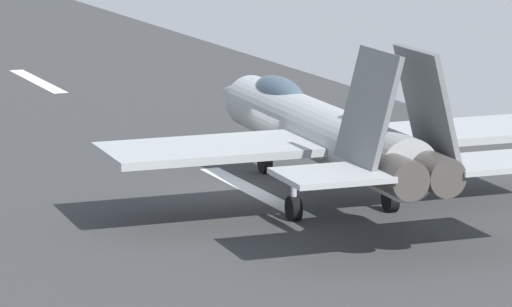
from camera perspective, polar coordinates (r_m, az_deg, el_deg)
name	(u,v)px	position (r m, az deg, el deg)	size (l,w,h in m)	color
ground_plane	(251,191)	(50.94, -0.17, -1.37)	(400.00, 400.00, 0.00)	slate
runway_strip	(252,190)	(50.92, -0.16, -1.36)	(240.00, 26.00, 0.02)	#393939
fighter_jet	(321,130)	(48.61, 2.39, 0.88)	(17.26, 14.52, 5.58)	#A5A8A8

